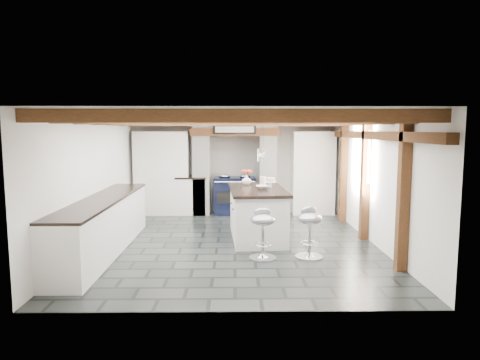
{
  "coord_description": "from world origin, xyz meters",
  "views": [
    {
      "loc": [
        -0.01,
        -7.63,
        2.06
      ],
      "look_at": [
        0.1,
        0.4,
        1.1
      ],
      "focal_mm": 32.0,
      "sensor_mm": 36.0,
      "label": 1
    }
  ],
  "objects_px": {
    "kitchen_island": "(257,212)",
    "bar_stool_far": "(263,228)",
    "range_cooker": "(235,195)",
    "bar_stool_near": "(309,226)"
  },
  "relations": [
    {
      "from": "range_cooker",
      "to": "bar_stool_far",
      "type": "relative_size",
      "value": 1.23
    },
    {
      "from": "bar_stool_far",
      "to": "bar_stool_near",
      "type": "bearing_deg",
      "value": -8.61
    },
    {
      "from": "bar_stool_near",
      "to": "range_cooker",
      "type": "bearing_deg",
      "value": 90.75
    },
    {
      "from": "range_cooker",
      "to": "bar_stool_far",
      "type": "distance_m",
      "value": 3.71
    },
    {
      "from": "range_cooker",
      "to": "bar_stool_far",
      "type": "height_order",
      "value": "range_cooker"
    },
    {
      "from": "kitchen_island",
      "to": "bar_stool_far",
      "type": "height_order",
      "value": "kitchen_island"
    },
    {
      "from": "kitchen_island",
      "to": "bar_stool_far",
      "type": "bearing_deg",
      "value": -92.35
    },
    {
      "from": "range_cooker",
      "to": "bar_stool_near",
      "type": "bearing_deg",
      "value": -71.87
    },
    {
      "from": "range_cooker",
      "to": "bar_stool_near",
      "type": "height_order",
      "value": "range_cooker"
    },
    {
      "from": "kitchen_island",
      "to": "bar_stool_near",
      "type": "distance_m",
      "value": 1.51
    }
  ]
}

